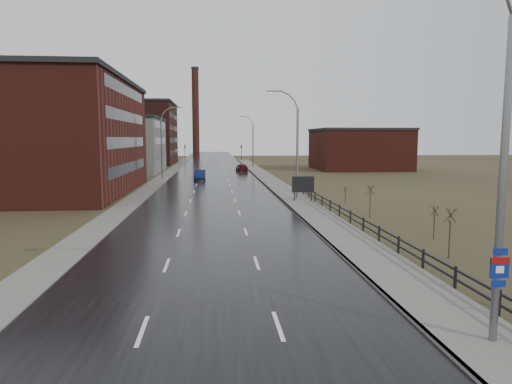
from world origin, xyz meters
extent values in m
cube|color=black|center=(0.00, 60.00, 0.03)|extent=(14.00, 300.00, 0.06)
cube|color=#595651|center=(8.60, 35.00, 0.09)|extent=(3.20, 180.00, 0.18)
cube|color=slate|center=(7.08, 35.00, 0.09)|extent=(0.16, 180.00, 0.18)
cube|color=#595651|center=(-8.20, 60.00, 0.06)|extent=(2.40, 260.00, 0.12)
cube|color=#471914|center=(-21.00, 45.00, 6.50)|extent=(22.00, 28.00, 13.00)
cube|color=black|center=(-21.00, 45.00, 13.25)|extent=(22.44, 28.56, 0.50)
cube|color=black|center=(-10.02, 45.00, 3.00)|extent=(0.06, 22.40, 1.20)
cube|color=black|center=(-10.02, 45.00, 6.00)|extent=(0.06, 22.40, 1.20)
cube|color=black|center=(-10.02, 45.00, 9.00)|extent=(0.06, 22.40, 1.20)
cube|color=black|center=(-10.02, 45.00, 12.00)|extent=(0.06, 22.40, 1.20)
cube|color=slate|center=(-18.00, 78.00, 5.00)|extent=(16.00, 20.00, 10.00)
cube|color=black|center=(-18.00, 78.00, 10.25)|extent=(16.32, 20.40, 0.50)
cube|color=black|center=(-10.02, 78.00, 3.00)|extent=(0.06, 16.00, 1.20)
cube|color=black|center=(-10.02, 78.00, 6.00)|extent=(0.06, 16.00, 1.20)
cube|color=black|center=(-10.02, 78.00, 9.00)|extent=(0.06, 16.00, 1.20)
cube|color=#331611|center=(-23.00, 108.00, 7.50)|extent=(26.00, 24.00, 15.00)
cube|color=black|center=(-23.00, 108.00, 15.25)|extent=(26.52, 24.48, 0.50)
cube|color=black|center=(-10.02, 108.00, 3.00)|extent=(0.06, 19.20, 1.20)
cube|color=black|center=(-10.02, 108.00, 6.00)|extent=(0.06, 19.20, 1.20)
cube|color=black|center=(-10.02, 108.00, 9.00)|extent=(0.06, 19.20, 1.20)
cube|color=black|center=(-10.02, 108.00, 12.00)|extent=(0.06, 19.20, 1.20)
cube|color=#471914|center=(30.30, 82.00, 4.00)|extent=(18.00, 16.00, 8.00)
cube|color=black|center=(30.30, 82.00, 8.25)|extent=(18.36, 16.32, 0.50)
cylinder|color=#331611|center=(-6.00, 150.00, 15.00)|extent=(2.40, 2.40, 30.00)
cylinder|color=black|center=(-6.00, 150.00, 30.30)|extent=(2.70, 2.70, 0.80)
cylinder|color=slate|center=(8.80, 2.00, 5.00)|extent=(0.24, 0.24, 10.00)
cube|color=navy|center=(8.80, 1.88, 3.05)|extent=(0.45, 0.04, 0.22)
cube|color=navy|center=(8.80, 1.88, 2.55)|extent=(0.60, 0.04, 0.65)
cube|color=maroon|center=(8.80, 1.87, 2.78)|extent=(0.60, 0.04, 0.20)
cube|color=navy|center=(8.80, 1.88, 2.05)|extent=(0.45, 0.04, 0.22)
cube|color=silver|center=(8.80, 1.86, 2.50)|extent=(0.26, 0.02, 0.22)
cylinder|color=slate|center=(8.80, 36.00, 4.75)|extent=(0.24, 0.24, 9.50)
cylinder|color=slate|center=(8.63, 36.00, 9.90)|extent=(0.51, 0.14, 0.98)
cylinder|color=slate|center=(8.16, 36.00, 10.62)|extent=(0.81, 0.14, 0.81)
cylinder|color=slate|center=(7.44, 36.00, 11.09)|extent=(0.98, 0.14, 0.51)
cylinder|color=slate|center=(6.60, 36.00, 11.26)|extent=(1.01, 0.14, 0.14)
cube|color=slate|center=(5.91, 36.00, 11.21)|extent=(0.70, 0.28, 0.18)
cube|color=silver|center=(5.91, 36.00, 11.11)|extent=(0.50, 0.20, 0.04)
cylinder|color=slate|center=(-8.00, 62.00, 4.75)|extent=(0.24, 0.24, 9.50)
cylinder|color=slate|center=(-7.83, 62.00, 9.90)|extent=(0.51, 0.14, 0.98)
cylinder|color=slate|center=(-7.36, 62.00, 10.62)|extent=(0.81, 0.14, 0.81)
cylinder|color=slate|center=(-6.64, 62.00, 11.09)|extent=(0.98, 0.14, 0.51)
cylinder|color=slate|center=(-5.80, 62.00, 11.26)|extent=(1.01, 0.14, 0.14)
cube|color=slate|center=(-5.11, 62.00, 11.21)|extent=(0.70, 0.28, 0.18)
cube|color=silver|center=(-5.11, 62.00, 11.11)|extent=(0.50, 0.20, 0.04)
cylinder|color=slate|center=(8.80, 90.00, 4.75)|extent=(0.24, 0.24, 9.50)
cylinder|color=slate|center=(8.63, 90.00, 9.90)|extent=(0.51, 0.14, 0.98)
cylinder|color=slate|center=(8.16, 90.00, 10.62)|extent=(0.81, 0.14, 0.81)
cylinder|color=slate|center=(7.44, 90.00, 11.09)|extent=(0.98, 0.14, 0.51)
cylinder|color=slate|center=(6.60, 90.00, 11.26)|extent=(1.01, 0.14, 0.14)
cube|color=slate|center=(5.91, 90.00, 11.21)|extent=(0.70, 0.28, 0.18)
cube|color=silver|center=(5.91, 90.00, 11.11)|extent=(0.50, 0.20, 0.04)
cube|color=black|center=(10.30, 4.00, 0.55)|extent=(0.10, 0.10, 1.10)
cube|color=black|center=(10.30, 7.00, 0.55)|extent=(0.10, 0.10, 1.10)
cube|color=black|center=(10.30, 10.00, 0.55)|extent=(0.10, 0.10, 1.10)
cube|color=black|center=(10.30, 13.00, 0.55)|extent=(0.10, 0.10, 1.10)
cube|color=black|center=(10.30, 16.00, 0.55)|extent=(0.10, 0.10, 1.10)
cube|color=black|center=(10.30, 19.00, 0.55)|extent=(0.10, 0.10, 1.10)
cube|color=black|center=(10.30, 22.00, 0.55)|extent=(0.10, 0.10, 1.10)
cube|color=black|center=(10.30, 25.00, 0.55)|extent=(0.10, 0.10, 1.10)
cube|color=black|center=(10.30, 28.00, 0.55)|extent=(0.10, 0.10, 1.10)
cube|color=black|center=(10.30, 31.00, 0.55)|extent=(0.10, 0.10, 1.10)
cube|color=black|center=(10.30, 34.00, 0.55)|extent=(0.10, 0.10, 1.10)
cube|color=black|center=(10.30, 37.00, 0.55)|extent=(0.10, 0.10, 1.10)
cube|color=black|center=(10.30, 40.00, 0.55)|extent=(0.10, 0.10, 1.10)
cube|color=black|center=(10.30, 43.00, 0.55)|extent=(0.10, 0.10, 1.10)
cube|color=black|center=(10.30, 18.50, 0.95)|extent=(0.08, 53.00, 0.10)
cube|color=black|center=(10.30, 18.50, 0.55)|extent=(0.08, 53.00, 0.10)
cylinder|color=#382D23|center=(12.82, 12.23, 1.03)|extent=(0.08, 0.08, 2.05)
cylinder|color=#382D23|center=(12.87, 12.23, 2.36)|extent=(0.04, 0.69, 0.81)
cylinder|color=#382D23|center=(12.84, 12.28, 2.36)|extent=(0.65, 0.26, 0.82)
cylinder|color=#382D23|center=(12.78, 12.26, 2.36)|extent=(0.39, 0.58, 0.83)
cylinder|color=#382D23|center=(12.78, 12.20, 2.36)|extent=(0.39, 0.58, 0.83)
cylinder|color=#382D23|center=(12.84, 12.18, 2.36)|extent=(0.65, 0.26, 0.82)
cylinder|color=#382D23|center=(14.27, 16.85, 0.80)|extent=(0.08, 0.08, 1.60)
cylinder|color=#382D23|center=(14.32, 16.85, 1.84)|extent=(0.04, 0.54, 0.64)
cylinder|color=#382D23|center=(14.28, 16.90, 1.84)|extent=(0.52, 0.21, 0.64)
cylinder|color=#382D23|center=(14.23, 16.88, 1.84)|extent=(0.31, 0.46, 0.65)
cylinder|color=#382D23|center=(14.23, 16.82, 1.84)|extent=(0.31, 0.46, 0.65)
cylinder|color=#382D23|center=(14.28, 16.81, 1.84)|extent=(0.52, 0.21, 0.64)
cylinder|color=#382D23|center=(12.84, 24.96, 0.99)|extent=(0.08, 0.08, 1.99)
cylinder|color=#382D23|center=(12.89, 24.96, 2.29)|extent=(0.04, 0.67, 0.78)
cylinder|color=#382D23|center=(12.85, 25.00, 2.29)|extent=(0.63, 0.25, 0.79)
cylinder|color=#382D23|center=(12.80, 24.99, 2.29)|extent=(0.38, 0.56, 0.80)
cylinder|color=#382D23|center=(12.80, 24.93, 2.29)|extent=(0.38, 0.56, 0.80)
cylinder|color=#382D23|center=(12.85, 24.91, 2.29)|extent=(0.63, 0.25, 0.79)
cylinder|color=#382D23|center=(13.40, 33.95, 0.58)|extent=(0.08, 0.08, 1.15)
cylinder|color=#382D23|center=(13.45, 33.95, 1.32)|extent=(0.04, 0.40, 0.46)
cylinder|color=#382D23|center=(13.42, 33.99, 1.32)|extent=(0.38, 0.16, 0.47)
cylinder|color=#382D23|center=(13.36, 33.98, 1.32)|extent=(0.24, 0.34, 0.48)
cylinder|color=#382D23|center=(13.36, 33.92, 1.32)|extent=(0.24, 0.34, 0.48)
cylinder|color=#382D23|center=(13.42, 33.90, 1.32)|extent=(0.38, 0.16, 0.47)
cube|color=black|center=(8.23, 34.32, 0.90)|extent=(0.10, 0.10, 1.80)
cube|color=black|center=(9.97, 34.32, 0.90)|extent=(0.10, 0.10, 1.80)
cube|color=silver|center=(9.10, 34.27, 1.86)|extent=(2.18, 0.08, 1.51)
cube|color=black|center=(9.10, 34.22, 1.86)|extent=(2.28, 0.04, 1.61)
cylinder|color=black|center=(-8.00, 120.00, 2.60)|extent=(0.16, 0.16, 5.20)
imported|color=black|center=(-8.00, 120.00, 4.75)|extent=(0.58, 2.73, 1.10)
sphere|color=#FF190C|center=(-8.00, 119.85, 5.05)|extent=(0.18, 0.18, 0.18)
cylinder|color=black|center=(8.00, 120.00, 2.60)|extent=(0.16, 0.16, 5.20)
imported|color=black|center=(8.00, 120.00, 4.75)|extent=(0.58, 2.73, 1.10)
sphere|color=#FF190C|center=(8.00, 119.85, 5.05)|extent=(0.18, 0.18, 0.18)
imported|color=#0E1B46|center=(-2.03, 59.82, 0.79)|extent=(1.70, 4.82, 1.59)
imported|color=#4E0D11|center=(5.50, 76.87, 0.82)|extent=(2.34, 4.95, 1.63)
camera|label=1|loc=(0.16, -10.90, 6.47)|focal=32.00mm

